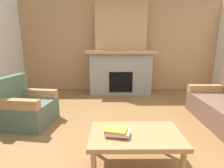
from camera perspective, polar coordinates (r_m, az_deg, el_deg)
ground at (r=2.76m, az=5.66°, el=-17.07°), size 9.00×9.00×0.00m
wall_back_wood_panel at (r=5.39m, az=2.58°, el=12.49°), size 6.00×0.12×2.70m
fireplace at (r=5.02m, az=2.78°, el=10.34°), size 1.90×0.82×2.70m
armchair at (r=3.41m, az=-26.43°, el=-7.08°), size 0.86×0.86×0.85m
coffee_table at (r=2.00m, az=7.75°, el=-17.20°), size 1.00×0.60×0.43m
book_stack_near_edge at (r=1.90m, az=1.61°, el=-15.62°), size 0.28×0.21×0.08m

